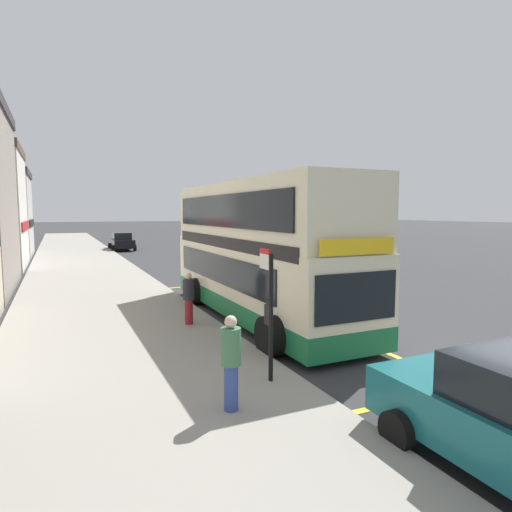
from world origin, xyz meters
The scene contains 9 objects.
ground_plane centered at (0.00, 32.00, 0.00)m, with size 260.00×260.00×0.00m, color #333335.
pavement_near centered at (-7.00, 32.00, 0.07)m, with size 6.00×76.00×0.14m, color gray.
double_decker_bus centered at (-2.46, 7.81, 2.06)m, with size 3.19×10.30×4.40m.
bus_bay_markings centered at (-2.52, 7.69, 0.01)m, with size 2.96×13.73×0.01m.
bus_stop_sign centered at (-4.66, 2.57, 1.68)m, with size 0.09×0.51×2.60m.
parked_car_black_distant centered at (-3.04, 35.88, 0.80)m, with size 2.09×4.20×1.62m.
parked_car_maroon_far centered at (2.81, 26.31, 0.80)m, with size 2.09×4.20×1.62m.
pedestrian_waiting_near_sign centered at (-4.91, 7.41, 0.97)m, with size 0.34×0.34×1.54m.
pedestrian_further_back centered at (-5.83, 1.63, 1.02)m, with size 0.34×0.34×1.62m.
Camera 1 is at (-8.39, -4.92, 3.47)m, focal length 30.44 mm.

